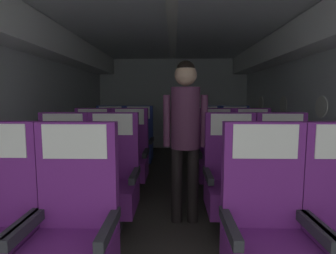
# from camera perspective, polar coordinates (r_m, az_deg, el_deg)

# --- Properties ---
(ground) EXTENTS (3.82, 6.99, 0.02)m
(ground) POSITION_cam_1_polar(r_m,az_deg,el_deg) (3.43, 0.84, -15.08)
(ground) COLOR #3D3833
(fuselage_shell) EXTENTS (3.70, 6.64, 2.21)m
(fuselage_shell) POSITION_cam_1_polar(r_m,az_deg,el_deg) (3.48, 0.93, 12.36)
(fuselage_shell) COLOR silver
(fuselage_shell) RESTS_ON ground
(seat_a_left_aisle) EXTENTS (0.50, 0.48, 1.10)m
(seat_a_left_aisle) POSITION_cam_1_polar(r_m,az_deg,el_deg) (1.71, -19.79, -21.12)
(seat_a_left_aisle) COLOR #38383D
(seat_a_left_aisle) RESTS_ON ground
(seat_a_right_window) EXTENTS (0.50, 0.48, 1.10)m
(seat_a_right_window) POSITION_cam_1_polar(r_m,az_deg,el_deg) (1.72, 20.42, -21.01)
(seat_a_right_window) COLOR #38383D
(seat_a_right_window) RESTS_ON ground
(seat_b_left_window) EXTENTS (0.50, 0.48, 1.10)m
(seat_b_left_window) POSITION_cam_1_polar(r_m,az_deg,el_deg) (2.70, -21.83, -10.85)
(seat_b_left_window) COLOR #38383D
(seat_b_left_window) RESTS_ON ground
(seat_b_left_aisle) EXTENTS (0.50, 0.48, 1.10)m
(seat_b_left_aisle) POSITION_cam_1_polar(r_m,az_deg,el_deg) (2.56, -11.92, -11.41)
(seat_b_left_aisle) COLOR #38383D
(seat_b_left_aisle) RESTS_ON ground
(seat_b_right_aisle) EXTENTS (0.50, 0.48, 1.10)m
(seat_b_right_aisle) POSITION_cam_1_polar(r_m,az_deg,el_deg) (2.70, 23.47, -10.87)
(seat_b_right_aisle) COLOR #38383D
(seat_b_right_aisle) RESTS_ON ground
(seat_b_right_window) EXTENTS (0.50, 0.48, 1.10)m
(seat_b_right_window) POSITION_cam_1_polar(r_m,az_deg,el_deg) (2.56, 13.42, -11.47)
(seat_b_right_window) COLOR #38383D
(seat_b_right_window) RESTS_ON ground
(seat_c_left_window) EXTENTS (0.50, 0.48, 1.10)m
(seat_c_left_window) POSITION_cam_1_polar(r_m,az_deg,el_deg) (3.57, -15.96, -6.43)
(seat_c_left_window) COLOR #38383D
(seat_c_left_window) RESTS_ON ground
(seat_c_left_aisle) EXTENTS (0.50, 0.48, 1.10)m
(seat_c_left_aisle) POSITION_cam_1_polar(r_m,az_deg,el_deg) (3.47, -8.32, -6.61)
(seat_c_left_aisle) COLOR #38383D
(seat_c_left_aisle) RESTS_ON ground
(seat_c_right_aisle) EXTENTS (0.50, 0.48, 1.10)m
(seat_c_right_aisle) POSITION_cam_1_polar(r_m,az_deg,el_deg) (3.57, 17.75, -6.50)
(seat_c_right_aisle) COLOR #38383D
(seat_c_right_aisle) RESTS_ON ground
(seat_c_right_window) EXTENTS (0.50, 0.48, 1.10)m
(seat_c_right_window) POSITION_cam_1_polar(r_m,az_deg,el_deg) (3.46, 10.18, -6.70)
(seat_c_right_window) COLOR #38383D
(seat_c_right_window) RESTS_ON ground
(seat_d_left_window) EXTENTS (0.50, 0.48, 1.10)m
(seat_d_left_window) POSITION_cam_1_polar(r_m,az_deg,el_deg) (4.47, -12.34, -3.74)
(seat_d_left_window) COLOR #38383D
(seat_d_left_window) RESTS_ON ground
(seat_d_left_aisle) EXTENTS (0.50, 0.48, 1.10)m
(seat_d_left_aisle) POSITION_cam_1_polar(r_m,az_deg,el_deg) (4.37, -6.42, -3.86)
(seat_d_left_aisle) COLOR #38383D
(seat_d_left_aisle) RESTS_ON ground
(seat_d_right_aisle) EXTENTS (0.50, 0.48, 1.10)m
(seat_d_right_aisle) POSITION_cam_1_polar(r_m,az_deg,el_deg) (4.46, 14.19, -3.83)
(seat_d_right_aisle) COLOR #38383D
(seat_d_right_aisle) RESTS_ON ground
(seat_d_right_window) EXTENTS (0.50, 0.48, 1.10)m
(seat_d_right_window) POSITION_cam_1_polar(r_m,az_deg,el_deg) (4.38, 8.08, -3.86)
(seat_d_right_window) COLOR #38383D
(seat_d_right_window) RESTS_ON ground
(flight_attendant) EXTENTS (0.43, 0.28, 1.59)m
(flight_attendant) POSITION_cam_1_polar(r_m,az_deg,el_deg) (2.59, 3.73, 0.47)
(flight_attendant) COLOR black
(flight_attendant) RESTS_ON ground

